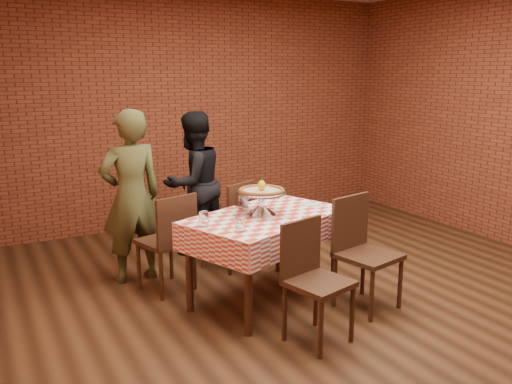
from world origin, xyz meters
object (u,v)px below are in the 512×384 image
diner_olive (131,197)px  chair_far_left (166,242)px  pizza (262,191)px  chair_near_left (319,284)px  water_glass_right (204,219)px  condiment_caddy (242,201)px  table (266,258)px  water_glass_left (240,224)px  diner_black (193,183)px  chair_far_right (227,224)px  pizza_stand (262,203)px  chair_near_right (368,255)px

diner_olive → chair_far_left: bearing=111.7°
pizza → diner_olive: size_ratio=0.24×
chair_near_left → diner_olive: (-0.84, 1.81, 0.36)m
chair_near_left → water_glass_right: bearing=113.6°
condiment_caddy → diner_olive: (-0.78, 0.71, -0.02)m
table → water_glass_right: (-0.60, -0.09, 0.44)m
water_glass_left → chair_far_left: 1.04m
water_glass_right → diner_black: 1.65m
water_glass_left → diner_olive: 1.39m
chair_near_left → chair_far_right: same height
condiment_caddy → pizza: bearing=-74.4°
pizza → condiment_caddy: pizza is taller
table → pizza_stand: (-0.02, 0.03, 0.48)m
chair_far_left → diner_olive: bearing=-79.3°
pizza → chair_near_left: pizza is taller
chair_near_right → diner_black: diner_black is taller
pizza → chair_far_right: bearing=85.3°
chair_near_right → diner_black: size_ratio=0.61×
water_glass_left → diner_olive: (-0.46, 1.31, -0.01)m
pizza_stand → condiment_caddy: 0.26m
water_glass_left → chair_near_right: bearing=-11.5°
water_glass_left → chair_near_left: size_ratio=0.14×
chair_near_left → chair_far_left: chair_far_left is taller
table → water_glass_right: 0.75m
chair_far_left → diner_black: bearing=-141.7°
table → chair_near_left: (-0.03, -0.83, 0.07)m
condiment_caddy → chair_far_left: (-0.59, 0.33, -0.38)m
pizza → chair_near_right: size_ratio=0.42×
water_glass_right → diner_olive: bearing=104.1°
water_glass_left → diner_olive: size_ratio=0.08×
diner_olive → chair_far_right: bearing=168.3°
pizza_stand → water_glass_right: size_ratio=3.54×
water_glass_left → water_glass_right: size_ratio=1.00×
table → diner_black: (-0.06, 1.47, 0.39)m
chair_near_left → diner_black: (-0.04, 2.30, 0.32)m
pizza_stand → diner_olive: diner_olive is taller
pizza → chair_far_left: pizza is taller
pizza_stand → pizza: 0.10m
condiment_caddy → chair_near_right: size_ratio=0.15×
pizza_stand → chair_near_left: pizza_stand is taller
diner_black → table: bearing=72.9°
condiment_caddy → diner_olive: diner_olive is taller
chair_near_left → chair_far_right: 1.71m
table → pizza_stand: pizza_stand is taller
chair_near_right → chair_far_left: bearing=126.7°
table → condiment_caddy: condiment_caddy is taller
water_glass_right → chair_far_right: bearing=56.4°
water_glass_right → diner_olive: (-0.27, 1.08, -0.01)m
chair_far_left → chair_far_right: (0.73, 0.27, -0.00)m
table → diner_black: 1.52m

